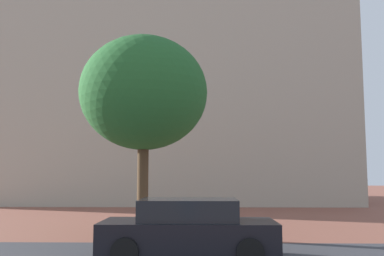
{
  "coord_description": "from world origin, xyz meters",
  "views": [
    {
      "loc": [
        0.17,
        -1.54,
        2.12
      ],
      "look_at": [
        -0.12,
        11.31,
        3.47
      ],
      "focal_mm": 39.75,
      "sensor_mm": 36.0,
      "label": 1
    }
  ],
  "objects": [
    {
      "name": "tree_curb_far",
      "position": [
        -1.88,
        13.28,
        4.92
      ],
      "size": [
        4.5,
        4.5,
        6.97
      ],
      "color": "#4C3823",
      "rests_on": "ground_plane"
    },
    {
      "name": "landmark_building",
      "position": [
        -2.55,
        32.06,
        9.57
      ],
      "size": [
        26.1,
        14.9,
        31.81
      ],
      "color": "#B2A893",
      "rests_on": "ground_plane"
    },
    {
      "name": "ground_plane",
      "position": [
        0.0,
        10.0,
        0.0
      ],
      "size": [
        120.0,
        120.0,
        0.0
      ],
      "primitive_type": "plane",
      "color": "brown"
    },
    {
      "name": "car_black",
      "position": [
        -0.16,
        9.27,
        0.7
      ],
      "size": [
        4.33,
        2.02,
        1.46
      ],
      "color": "black",
      "rests_on": "ground_plane"
    }
  ]
}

